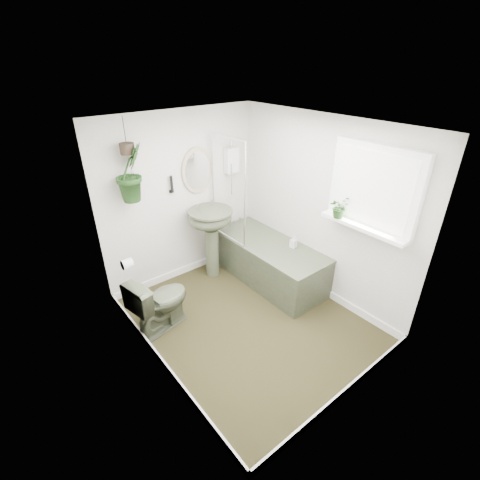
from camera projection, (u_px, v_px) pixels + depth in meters
floor at (248, 321)px, 4.25m from camera, size 2.30×2.80×0.02m
ceiling at (250, 124)px, 3.15m from camera, size 2.30×2.80×0.02m
wall_back at (182, 199)px, 4.67m from camera, size 2.30×0.02×2.30m
wall_front at (364, 302)px, 2.73m from camera, size 2.30×0.02×2.30m
wall_left at (148, 275)px, 3.06m from camera, size 0.02×2.80×2.30m
wall_right at (320, 210)px, 4.33m from camera, size 0.02×2.80×2.30m
skirting at (248, 317)px, 4.22m from camera, size 2.30×2.80×0.10m
bathtub at (269, 261)px, 4.89m from camera, size 0.72×1.72×0.58m
bath_screen at (228, 190)px, 4.57m from camera, size 0.04×0.72×1.40m
shower_box at (232, 160)px, 4.87m from camera, size 0.20×0.10×0.35m
oval_mirror at (197, 171)px, 4.61m from camera, size 0.46×0.03×0.62m
wall_sconce at (172, 184)px, 4.43m from camera, size 0.04×0.04×0.22m
toilet_roll_holder at (127, 264)px, 3.69m from camera, size 0.11×0.11×0.11m
window_recess at (374, 188)px, 3.58m from camera, size 0.08×1.00×0.90m
window_sill at (363, 226)px, 3.74m from camera, size 0.18×1.00×0.04m
window_blinds at (371, 189)px, 3.55m from camera, size 0.01×0.86×0.76m
toilet at (160, 302)px, 3.99m from camera, size 0.77×0.54×0.72m
pedestal_sink at (212, 243)px, 4.89m from camera, size 0.64×0.55×1.03m
sill_plant at (339, 207)px, 3.85m from camera, size 0.26×0.24×0.24m
hanging_plant at (131, 173)px, 3.92m from camera, size 0.44×0.40×0.66m
soap_bottle at (294, 242)px, 4.62m from camera, size 0.09×0.09×0.17m
hanging_pot at (127, 149)px, 3.79m from camera, size 0.16×0.16×0.12m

